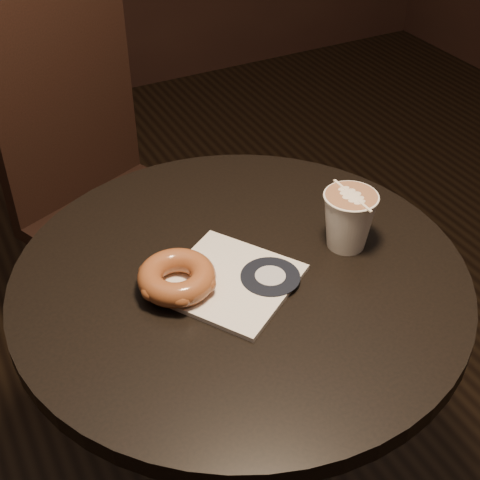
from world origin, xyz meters
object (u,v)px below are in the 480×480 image
Objects in this scene: chair at (98,173)px; latte_cup at (348,221)px; pastry_bag at (230,281)px; cafe_table at (240,360)px; doughnut at (177,277)px.

chair is 10.32× the size of latte_cup.
pastry_bag is 0.21m from latte_cup.
pastry_bag is (-0.03, -0.02, 0.20)m from cafe_table.
chair is 0.74m from pastry_bag.
chair is 8.56× the size of doughnut.
doughnut is (-0.08, 0.02, 0.02)m from pastry_bag.
latte_cup reaches higher than pastry_bag.
pastry_bag is at bearing -148.12° from cafe_table.
cafe_table is 6.51× the size of doughnut.
doughnut is (-0.07, -0.69, 0.23)m from chair.
cafe_table is 4.20× the size of pastry_bag.
cafe_table is 0.76× the size of chair.
pastry_bag is at bearing -15.57° from doughnut.
cafe_table is 0.31m from latte_cup.
chair reaches higher than latte_cup.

